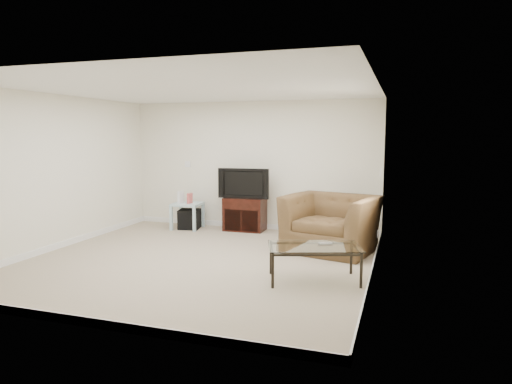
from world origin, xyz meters
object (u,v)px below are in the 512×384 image
(television, at_px, (245,183))
(side_table, at_px, (187,216))
(subwoofer, at_px, (189,219))
(recliner, at_px, (331,214))
(coffee_table, at_px, (314,263))
(tv_stand, at_px, (245,214))

(television, height_order, side_table, television)
(subwoofer, bearing_deg, recliner, -16.53)
(side_table, xyz_separation_m, coffee_table, (3.01, -2.46, -0.03))
(tv_stand, bearing_deg, television, -90.00)
(tv_stand, bearing_deg, coffee_table, -56.24)
(tv_stand, relative_size, television, 0.83)
(tv_stand, height_order, side_table, tv_stand)
(tv_stand, xyz_separation_m, recliner, (1.84, -1.08, 0.28))
(recliner, bearing_deg, television, 163.26)
(television, distance_m, subwoofer, 1.35)
(television, bearing_deg, side_table, -173.70)
(television, relative_size, side_table, 1.74)
(subwoofer, distance_m, recliner, 3.10)
(television, relative_size, subwoofer, 2.35)
(tv_stand, relative_size, subwoofer, 1.95)
(tv_stand, distance_m, subwoofer, 1.14)
(tv_stand, xyz_separation_m, side_table, (-1.14, -0.23, -0.06))
(tv_stand, height_order, television, television)
(subwoofer, relative_size, recliner, 0.29)
(side_table, height_order, subwoofer, side_table)
(television, distance_m, side_table, 1.34)
(television, xyz_separation_m, side_table, (-1.14, -0.20, -0.67))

